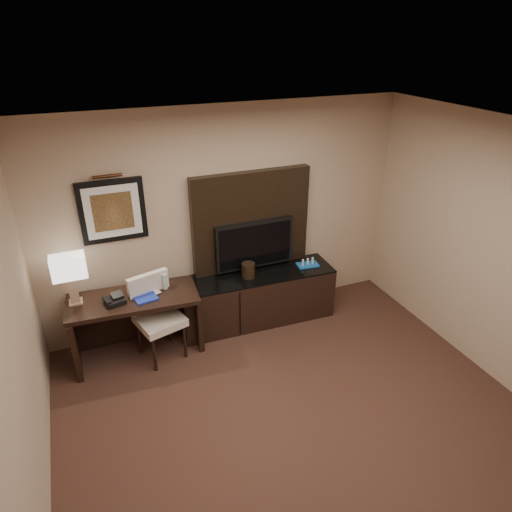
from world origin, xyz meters
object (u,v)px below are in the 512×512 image
desk_chair (160,319)px  ice_bucket (248,270)px  tv (254,244)px  water_bottle (165,281)px  desk_phone (115,299)px  credenza (257,297)px  desk (137,325)px  table_lamp (72,282)px  minibar_tray (308,262)px

desk_chair → ice_bucket: 1.22m
tv → water_bottle: bearing=-170.9°
tv → desk_phone: size_ratio=5.07×
desk_phone → water_bottle: (0.57, 0.11, 0.04)m
tv → credenza: bearing=-99.3°
desk → water_bottle: (0.38, 0.05, 0.47)m
tv → desk: bearing=-171.2°
desk_chair → table_lamp: table_lamp is taller
tv → table_lamp: (-2.14, -0.12, -0.00)m
credenza → minibar_tray: minibar_tray is taller
desk → ice_bucket: ice_bucket is taller
desk → minibar_tray: 2.25m
ice_bucket → minibar_tray: ice_bucket is taller
table_lamp → ice_bucket: bearing=-1.1°
desk → credenza: bearing=8.2°
tv → desk_phone: bearing=-170.4°
table_lamp → credenza: bearing=-0.5°
credenza → desk_chair: (-1.28, -0.26, 0.16)m
credenza → table_lamp: bearing=-178.1°
desk → tv: 1.70m
desk → tv: (1.55, 0.24, 0.64)m
table_lamp → desk_phone: 0.48m
credenza → tv: (0.02, 0.14, 0.68)m
desk → desk_phone: (-0.19, -0.05, 0.43)m
desk → desk_chair: (0.24, -0.16, 0.12)m
minibar_tray → table_lamp: bearing=178.8°
table_lamp → minibar_tray: size_ratio=1.90×
credenza → table_lamp: 2.22m
desk_chair → desk_phone: size_ratio=5.04×
ice_bucket → desk_phone: bearing=-175.2°
desk → water_bottle: bearing=12.5°
credenza → desk_chair: bearing=-166.2°
table_lamp → minibar_tray: bearing=-1.2°
ice_bucket → minibar_tray: (0.82, -0.02, -0.04)m
desk_chair → water_bottle: bearing=42.8°
credenza → tv: tv is taller
desk_chair → water_bottle: (0.13, 0.21, 0.36)m
tv → desk_chair: size_ratio=1.01×
desk_chair → water_bottle: 0.43m
credenza → desk_phone: size_ratio=9.92×
credenza → table_lamp: size_ratio=3.78×
water_bottle → desk_chair: bearing=-122.1°
desk_chair → desk: bearing=132.2°
credenza → table_lamp: (-2.12, 0.02, 0.68)m
water_bottle → table_lamp: bearing=176.0°
desk → ice_bucket: size_ratio=7.74×
table_lamp → ice_bucket: table_lamp is taller
table_lamp → desk_phone: table_lamp is taller
tv → table_lamp: tv is taller
tv → minibar_tray: (0.67, -0.18, -0.30)m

